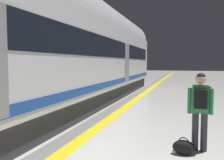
% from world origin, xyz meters
% --- Properties ---
extents(safety_line_strip, '(0.36, 80.00, 0.01)m').
position_xyz_m(safety_line_strip, '(-1.07, 10.00, 0.00)').
color(safety_line_strip, yellow).
rests_on(safety_line_strip, ground).
extents(tactile_edge_band, '(0.60, 80.00, 0.01)m').
position_xyz_m(tactile_edge_band, '(-1.39, 10.00, 0.00)').
color(tactile_edge_band, slate).
rests_on(tactile_edge_band, ground).
extents(high_speed_train, '(2.94, 28.17, 4.97)m').
position_xyz_m(high_speed_train, '(-3.16, 7.84, 2.50)').
color(high_speed_train, '#38383D').
rests_on(high_speed_train, ground).
extents(passenger_near, '(0.52, 0.33, 1.66)m').
position_xyz_m(passenger_near, '(1.64, 5.74, 0.99)').
color(passenger_near, '#383842').
rests_on(passenger_near, ground).
extents(duffel_bag_near, '(0.44, 0.26, 0.36)m').
position_xyz_m(duffel_bag_near, '(1.33, 5.43, 0.15)').
color(duffel_bag_near, black).
rests_on(duffel_bag_near, ground).
extents(waste_bin, '(0.46, 0.46, 0.91)m').
position_xyz_m(waste_bin, '(2.11, 10.77, 0.46)').
color(waste_bin, '#2D6638').
rests_on(waste_bin, ground).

